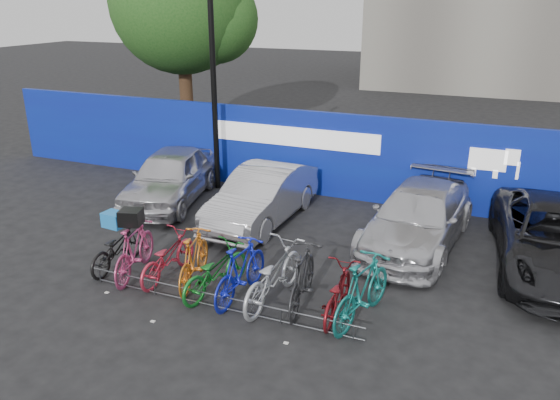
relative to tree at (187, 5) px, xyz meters
The scene contains 21 objects.
ground 13.14m from the tree, 56.03° to the right, with size 100.00×100.00×0.00m, color black.
hoarding 8.80m from the tree, 30.89° to the right, with size 22.00×0.18×2.40m.
tree is the anchor object (origin of this frame).
lamppost 6.14m from the tree, 52.49° to the right, with size 0.25×0.50×6.11m.
bike_rack 13.55m from the tree, 57.55° to the right, with size 5.60×0.03×0.30m.
car_0 8.09m from the tree, 64.57° to the right, with size 1.72×4.27×1.45m, color #BDBCC1.
car_1 9.82m from the tree, 48.05° to the right, with size 1.44×4.12×1.36m, color #B0AFB4.
car_2 12.45m from the tree, 33.52° to the right, with size 1.87×4.59×1.33m, color #BBBBC0.
car_3 14.85m from the tree, 27.82° to the right, with size 2.34×5.07×1.41m, color black.
bike_0 11.73m from the tree, 67.62° to the right, with size 0.61×1.75×0.92m, color black.
bike_1 12.03m from the tree, 65.29° to the right, with size 0.53×1.86×1.12m, color #C33D75.
bike_2 12.21m from the tree, 61.84° to the right, with size 0.62×1.78×0.94m, color #BC253C.
bike_3 12.47m from the tree, 59.18° to the right, with size 0.51×1.80×1.08m, color orange.
bike_4 12.91m from the tree, 57.27° to the right, with size 0.63×1.81×0.95m, color #147021.
bike_5 13.13m from the tree, 55.15° to the right, with size 0.53×1.88×1.13m, color #141FC2.
bike_6 13.39m from the tree, 52.61° to the right, with size 0.74×2.11×1.11m, color #A9ACB1.
bike_7 13.65m from the tree, 50.48° to the right, with size 0.53×1.89×1.14m, color #28282B.
bike_8 14.15m from the tree, 48.38° to the right, with size 0.59×1.70×0.89m, color maroon.
bike_9 14.40m from the tree, 47.01° to the right, with size 0.56×1.99×1.19m, color #157770.
cargo_crate 11.50m from the tree, 67.62° to the right, with size 0.43×0.33×0.31m, color blue.
cargo_topcase 11.78m from the tree, 65.29° to the right, with size 0.42×0.38×0.31m, color black.
Camera 1 is at (4.40, -8.15, 5.33)m, focal length 35.00 mm.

